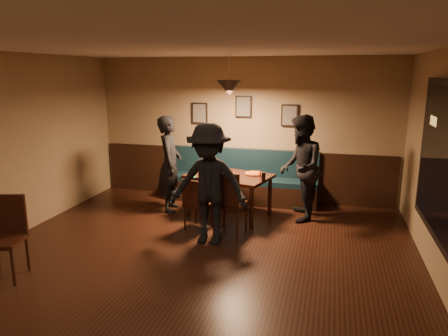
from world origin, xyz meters
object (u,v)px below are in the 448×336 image
diner_left (170,164)px  cafe_chair_far (2,239)px  booth_bench (240,177)px  soda_glass (263,177)px  diner_right (300,168)px  tabasco_bottle (260,173)px  diner_front (209,184)px  dining_table (229,195)px  chair_near_right (230,202)px  chair_near_left (198,204)px

diner_left → cafe_chair_far: bearing=147.2°
booth_bench → soda_glass: (0.65, -1.17, 0.33)m
cafe_chair_far → diner_right: bearing=-152.6°
soda_glass → tabasco_bottle: 0.30m
diner_front → dining_table: bearing=90.7°
diner_front → cafe_chair_far: size_ratio=1.76×
chair_near_right → tabasco_bottle: (0.33, 0.78, 0.30)m
chair_near_right → soda_glass: (0.44, 0.50, 0.31)m
booth_bench → tabasco_bottle: 1.09m
diner_left → tabasco_bottle: bearing=-106.7°
booth_bench → soda_glass: 1.38m
chair_near_left → cafe_chair_far: (-1.79, -2.22, 0.09)m
chair_near_right → dining_table: bearing=114.3°
diner_front → tabasco_bottle: 1.34m
booth_bench → diner_right: bearing=-31.0°
booth_bench → diner_right: (1.21, -0.73, 0.41)m
dining_table → cafe_chair_far: 3.63m
booth_bench → diner_front: 2.14m
tabasco_bottle → cafe_chair_far: 3.98m
dining_table → chair_near_left: (-0.33, -0.73, 0.05)m
tabasco_bottle → cafe_chair_far: size_ratio=0.12×
soda_glass → tabasco_bottle: (-0.10, 0.28, -0.02)m
booth_bench → tabasco_bottle: (0.55, -0.89, 0.31)m
diner_right → dining_table: bearing=-89.9°
diner_front → tabasco_bottle: size_ratio=15.29×
chair_near_right → cafe_chair_far: bearing=-128.4°
chair_near_left → chair_near_right: size_ratio=0.82×
dining_table → diner_front: (0.00, -1.23, 0.52)m
booth_bench → chair_near_left: size_ratio=3.54×
dining_table → diner_left: size_ratio=0.80×
chair_near_right → diner_right: size_ratio=0.57×
dining_table → booth_bench: bearing=104.8°
chair_near_right → cafe_chair_far: size_ratio=1.01×
chair_near_right → diner_right: bearing=52.1°
cafe_chair_far → chair_near_left: bearing=-144.2°
booth_bench → dining_table: booth_bench is taller
booth_bench → tabasco_bottle: bearing=-58.3°
booth_bench → chair_near_left: bearing=-101.8°
diner_left → soda_glass: (1.78, -0.35, -0.05)m
booth_bench → soda_glass: booth_bench is taller
diner_left → tabasco_bottle: diner_left is taller
chair_near_left → diner_front: diner_front is taller
booth_bench → diner_right: size_ratio=1.65×
diner_left → chair_near_left: bearing=-149.0°
chair_near_left → diner_front: 0.77m
diner_right → booth_bench: bearing=-127.6°
dining_table → diner_right: size_ratio=0.77×
chair_near_left → diner_left: diner_left is taller
chair_near_left → booth_bench: bearing=93.2°
chair_near_left → soda_glass: size_ratio=5.54×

